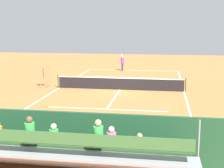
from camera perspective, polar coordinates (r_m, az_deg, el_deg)
ground_plane at (r=25.97m, az=1.39°, el=-1.00°), size 60.00×60.00×0.00m
court_line_markings at (r=26.01m, az=1.40°, el=-0.98°), size 10.10×22.20×0.01m
tennis_net at (r=25.88m, az=1.39°, el=0.08°), size 10.30×0.10×1.07m
backdrop_wall at (r=12.45m, az=-7.35°, el=-9.28°), size 18.00×0.16×2.00m
bleacher_stand at (r=11.26m, az=-10.12°, el=-11.61°), size 9.06×2.40×2.48m
umpire_chair at (r=27.29m, az=-11.61°, el=2.15°), size 0.67×0.67×2.14m
courtside_bench at (r=12.85m, az=5.02°, el=-10.70°), size 1.80×0.40×0.93m
equipment_bag at (r=13.13m, az=-3.77°, el=-11.97°), size 0.90×0.36×0.36m
tennis_player at (r=36.31m, az=1.83°, el=3.93°), size 0.43×0.55×1.93m
tennis_racket at (r=37.24m, az=0.16°, el=2.55°), size 0.59×0.37×0.03m
tennis_ball_near at (r=34.85m, az=0.05°, el=2.02°), size 0.07×0.07×0.07m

